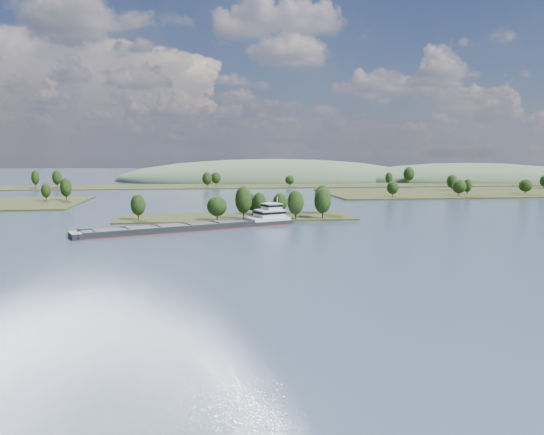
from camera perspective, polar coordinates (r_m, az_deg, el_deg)
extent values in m
plane|color=#314155|center=(168.11, -2.41, -2.48)|extent=(1800.00, 1800.00, 0.00)
cube|color=#293116|center=(227.32, -3.86, -0.04)|extent=(100.00, 30.00, 1.20)
cylinder|color=black|center=(217.49, 2.55, 0.33)|extent=(0.50, 0.50, 3.93)
ellipsoid|color=black|center=(216.98, 2.55, 1.64)|extent=(6.86, 6.86, 10.10)
cylinder|color=black|center=(236.82, -2.08, 0.76)|extent=(0.50, 0.50, 2.98)
ellipsoid|color=black|center=(236.45, -2.08, 1.67)|extent=(7.95, 7.95, 7.66)
cylinder|color=black|center=(219.41, -3.08, 0.46)|extent=(0.50, 0.50, 4.44)
ellipsoid|color=black|center=(218.85, -3.09, 1.93)|extent=(7.00, 7.00, 11.43)
cylinder|color=black|center=(232.14, -1.36, 0.67)|extent=(0.50, 0.50, 3.29)
ellipsoid|color=black|center=(231.72, -1.36, 1.70)|extent=(5.85, 5.85, 8.45)
cylinder|color=black|center=(215.29, -5.93, 0.14)|extent=(0.50, 0.50, 3.21)
ellipsoid|color=black|center=(214.85, -5.94, 1.22)|extent=(8.16, 8.16, 8.26)
cylinder|color=black|center=(222.22, -14.18, 0.20)|extent=(0.50, 0.50, 3.42)
ellipsoid|color=black|center=(221.77, -14.21, 1.32)|extent=(6.01, 6.01, 8.80)
cylinder|color=black|center=(231.33, 0.87, 0.64)|extent=(0.50, 0.50, 3.19)
ellipsoid|color=black|center=(230.92, 0.87, 1.64)|extent=(6.32, 6.32, 8.21)
cylinder|color=black|center=(239.48, 5.44, 0.95)|extent=(0.50, 0.50, 4.22)
ellipsoid|color=black|center=(238.99, 5.46, 2.23)|extent=(7.33, 7.33, 10.86)
cylinder|color=black|center=(221.35, 5.45, 0.45)|extent=(0.50, 0.50, 4.16)
ellipsoid|color=black|center=(220.82, 5.46, 1.82)|extent=(7.13, 7.13, 10.69)
cylinder|color=black|center=(238.06, 2.51, 0.82)|extent=(0.50, 0.50, 3.22)
ellipsoid|color=black|center=(237.67, 2.51, 1.80)|extent=(7.12, 7.12, 8.28)
cylinder|color=black|center=(325.30, -21.25, 2.11)|extent=(0.50, 0.50, 4.21)
ellipsoid|color=black|center=(324.94, -21.29, 3.05)|extent=(6.48, 6.48, 10.82)
cylinder|color=black|center=(328.25, -23.12, 1.98)|extent=(0.50, 0.50, 3.27)
ellipsoid|color=black|center=(327.96, -23.15, 2.70)|extent=(5.30, 5.30, 8.42)
cylinder|color=black|center=(336.46, 12.83, 2.46)|extent=(0.50, 0.50, 3.21)
ellipsoid|color=black|center=(336.19, 12.85, 3.15)|extent=(7.35, 7.35, 8.26)
cylinder|color=black|center=(388.02, 25.58, 2.53)|extent=(0.50, 0.50, 3.24)
ellipsoid|color=black|center=(387.78, 25.61, 3.13)|extent=(8.64, 8.64, 8.32)
cylinder|color=black|center=(353.63, 19.46, 2.46)|extent=(0.50, 0.50, 3.44)
ellipsoid|color=black|center=(353.35, 19.49, 3.17)|extent=(8.69, 8.69, 8.84)
cylinder|color=black|center=(368.15, 20.26, 2.59)|extent=(0.50, 0.50, 3.37)
ellipsoid|color=black|center=(367.88, 20.29, 3.25)|extent=(5.57, 5.57, 8.67)
cylinder|color=black|center=(404.15, 18.76, 3.02)|extent=(0.50, 0.50, 3.79)
ellipsoid|color=black|center=(403.89, 18.78, 3.70)|extent=(7.46, 7.46, 9.74)
cylinder|color=black|center=(455.55, 27.17, 2.99)|extent=(0.50, 0.50, 3.32)
ellipsoid|color=black|center=(455.34, 27.20, 3.52)|extent=(5.88, 5.88, 8.53)
cube|color=#293116|center=(446.24, -5.86, 3.33)|extent=(900.00, 60.00, 1.20)
cylinder|color=black|center=(461.72, -24.08, 3.25)|extent=(0.50, 0.50, 4.53)
ellipsoid|color=black|center=(461.45, -24.11, 3.96)|extent=(6.01, 6.01, 11.64)
cylinder|color=black|center=(456.32, 12.45, 3.60)|extent=(0.50, 0.50, 3.74)
ellipsoid|color=black|center=(456.09, 12.47, 4.19)|extent=(6.28, 6.28, 9.61)
cylinder|color=black|center=(450.21, -6.05, 3.67)|extent=(0.50, 0.50, 3.71)
ellipsoid|color=black|center=(449.97, -6.06, 4.27)|extent=(8.32, 8.32, 9.54)
cylinder|color=black|center=(498.77, 14.49, 3.87)|extent=(0.50, 0.50, 4.82)
ellipsoid|color=black|center=(498.51, 14.51, 4.57)|extent=(9.90, 9.90, 12.38)
cylinder|color=black|center=(454.12, -22.09, 3.29)|extent=(0.50, 0.50, 4.56)
ellipsoid|color=black|center=(453.84, -22.12, 4.02)|extent=(7.34, 7.34, 11.72)
cylinder|color=black|center=(440.22, 1.92, 3.59)|extent=(0.50, 0.50, 2.95)
ellipsoid|color=black|center=(440.02, 1.92, 4.07)|extent=(7.71, 7.71, 7.58)
cylinder|color=black|center=(426.58, -6.99, 3.51)|extent=(0.50, 0.50, 4.04)
ellipsoid|color=black|center=(426.31, -7.00, 4.20)|extent=(7.83, 7.83, 10.38)
ellipsoid|color=#425A3E|center=(584.94, 20.29, 3.78)|extent=(260.00, 140.00, 36.00)
ellipsoid|color=#425A3E|center=(551.04, 0.02, 4.04)|extent=(320.00, 160.00, 44.00)
cube|color=black|center=(193.84, -8.56, -1.15)|extent=(78.09, 38.79, 2.20)
cube|color=maroon|center=(193.90, -8.56, -1.29)|extent=(78.35, 39.05, 0.25)
cube|color=black|center=(195.58, -11.27, -0.72)|extent=(57.81, 23.22, 0.80)
cube|color=black|center=(186.37, -10.32, -1.07)|extent=(57.81, 23.22, 0.80)
cube|color=black|center=(190.99, -10.81, -0.94)|extent=(59.12, 30.48, 0.30)
cube|color=black|center=(185.17, -17.27, -1.28)|extent=(11.39, 10.94, 0.35)
cube|color=black|center=(187.76, -13.99, -1.06)|extent=(11.39, 10.94, 0.35)
cube|color=black|center=(190.95, -10.81, -0.85)|extent=(11.39, 10.94, 0.35)
cube|color=black|center=(194.71, -7.74, -0.64)|extent=(11.39, 10.94, 0.35)
cube|color=black|center=(199.01, -4.80, -0.44)|extent=(11.39, 10.94, 0.35)
cube|color=black|center=(183.44, -20.46, -1.84)|extent=(6.11, 9.48, 2.00)
cylinder|color=black|center=(183.40, -20.17, -1.39)|extent=(0.31, 0.31, 2.20)
cube|color=silver|center=(206.61, -0.51, -0.11)|extent=(18.42, 14.83, 1.20)
cube|color=silver|center=(206.86, -0.27, 0.46)|extent=(12.25, 11.13, 3.00)
cube|color=black|center=(206.82, -0.27, 0.57)|extent=(12.51, 11.39, 0.90)
cube|color=silver|center=(207.08, -0.03, 1.19)|extent=(7.79, 7.79, 2.20)
cube|color=black|center=(207.04, -0.03, 1.30)|extent=(8.05, 8.05, 0.80)
cube|color=silver|center=(206.96, -0.03, 1.52)|extent=(8.31, 8.31, 0.20)
cylinder|color=silver|center=(208.09, 0.57, 1.88)|extent=(0.26, 0.26, 2.60)
cylinder|color=black|center=(207.64, -1.40, 1.59)|extent=(0.65, 0.65, 1.20)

